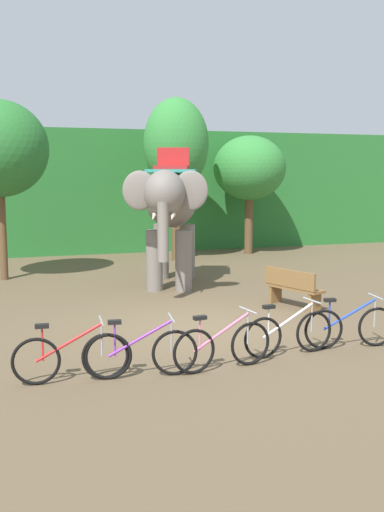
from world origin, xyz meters
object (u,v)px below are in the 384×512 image
bike_pink (223,346)px  bike_blue (350,326)px  elephant (170,206)px  bike_purple (142,353)px  tree_far_right (176,145)px  bike_white (289,333)px  wooden_bench (293,287)px  bike_red (71,357)px  tree_right (249,169)px

bike_pink → bike_blue: same height
elephant → bike_purple: 7.50m
tree_far_right → elephant: tree_far_right is taller
bike_white → wooden_bench: size_ratio=1.10×
elephant → bike_blue: elephant is taller
tree_far_right → bike_pink: (-2.74, -11.58, -3.65)m
bike_pink → bike_purple: bearing=178.1°
elephant → bike_pink: bearing=-99.6°
bike_purple → bike_pink: (1.29, -0.04, 0.00)m
bike_blue → elephant: bearing=102.1°
bike_white → wooden_bench: 3.67m
wooden_bench → bike_red: bearing=-148.0°
bike_blue → wooden_bench: bike_blue is taller
bike_white → bike_blue: same height
wooden_bench → elephant: bearing=120.1°
bike_red → tree_far_right: bearing=66.1°
tree_far_right → wooden_bench: bearing=-87.4°
bike_red → bike_blue: bearing=2.6°
tree_right → bike_blue: (-3.33, -12.02, -2.86)m
elephant → bike_red: (-3.49, -6.72, -1.82)m
tree_far_right → bike_purple: tree_far_right is taller
bike_purple → bike_pink: size_ratio=1.00×
tree_right → bike_red: 15.02m
elephant → bike_red: bearing=-117.4°
bike_red → bike_pink: size_ratio=1.00×
bike_white → wooden_bench: bearing=61.1°
elephant → bike_white: size_ratio=2.46×
tree_right → bike_purple: 14.58m
tree_far_right → bike_purple: 12.75m
bike_red → wooden_bench: (5.42, 3.39, 0.09)m
elephant → tree_far_right: bearing=71.4°
bike_purple → bike_pink: bearing=-1.9°
tree_far_right → bike_blue: 11.77m
elephant → wooden_bench: bearing=-59.9°
tree_far_right → bike_white: bearing=-97.2°
bike_pink → bike_white: (1.33, 0.34, 0.00)m
tree_far_right → bike_purple: size_ratio=3.33×
bike_red → bike_white: bearing=2.7°
bike_red → bike_purple: size_ratio=1.00×
elephant → wooden_bench: size_ratio=2.71×
bike_red → bike_white: (3.65, 0.17, 0.00)m
tree_right → bike_blue: bearing=-105.5°
tree_right → bike_purple: bearing=-120.1°
tree_far_right → bike_pink: bearing=-103.3°
tree_far_right → tree_right: (3.15, 0.83, -0.79)m
bike_red → bike_blue: (4.89, 0.22, 0.00)m
tree_right → bike_pink: 14.03m
tree_far_right → bike_red: tree_far_right is taller
elephant → bike_pink: (-1.16, -6.89, -1.82)m
bike_red → wooden_bench: size_ratio=1.10×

